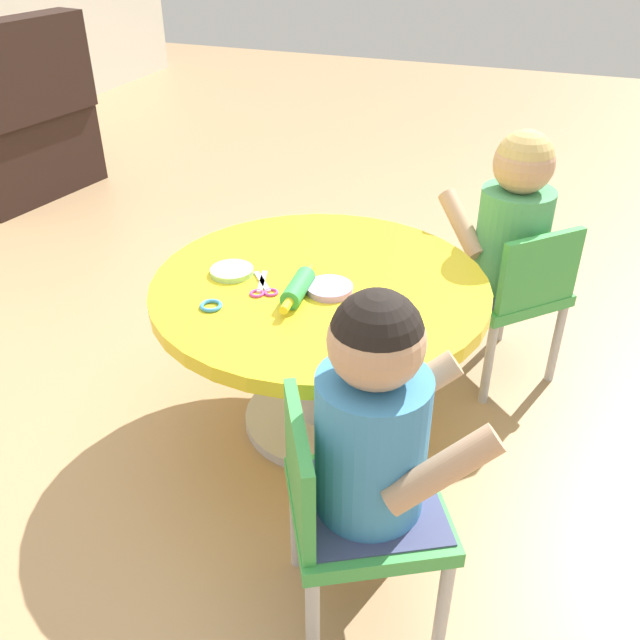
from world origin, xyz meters
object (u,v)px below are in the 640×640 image
at_px(child_chair_left, 351,508).
at_px(craft_scissors, 263,288).
at_px(child_chair_right, 511,292).
at_px(armchair_dark, 4,130).
at_px(seated_child_left, 375,417).
at_px(rolling_pin, 298,288).
at_px(craft_table, 320,318).
at_px(seated_child_right, 514,218).

height_order(child_chair_left, craft_scissors, child_chair_left).
distance_m(child_chair_right, armchair_dark, 2.72).
relative_size(seated_child_left, rolling_pin, 2.21).
distance_m(child_chair_left, child_chair_right, 1.00).
distance_m(craft_table, craft_scissors, 0.19).
xyz_separation_m(child_chair_left, seated_child_left, (0.02, -0.03, 0.23)).
distance_m(child_chair_left, seated_child_right, 1.05).
bearing_deg(child_chair_right, armchair_dark, 73.59).
bearing_deg(child_chair_left, armchair_dark, 54.14).
bearing_deg(craft_table, armchair_dark, 61.00).
bearing_deg(craft_scissors, rolling_pin, -91.88).
bearing_deg(seated_child_right, rolling_pin, 139.82).
bearing_deg(child_chair_right, craft_scissors, 131.13).
bearing_deg(child_chair_left, seated_child_right, -8.76).
distance_m(child_chair_right, rolling_pin, 0.73).
xyz_separation_m(craft_table, seated_child_left, (-0.54, -0.31, 0.17)).
relative_size(rolling_pin, craft_scissors, 1.63).
relative_size(craft_table, craft_scissors, 6.26).
xyz_separation_m(seated_child_left, child_chair_right, (0.96, -0.15, -0.23)).
bearing_deg(child_chair_right, seated_child_right, 45.82).
distance_m(seated_child_left, rolling_pin, 0.56).
height_order(child_chair_right, seated_child_right, seated_child_right).
bearing_deg(armchair_dark, child_chair_left, -125.86).
bearing_deg(child_chair_right, rolling_pin, 136.58).
distance_m(child_chair_left, rolling_pin, 0.59).
xyz_separation_m(child_chair_left, craft_scissors, (0.47, 0.40, 0.17)).
distance_m(child_chair_right, craft_scissors, 0.79).
height_order(seated_child_left, child_chair_right, seated_child_left).
height_order(seated_child_right, armchair_dark, armchair_dark).
bearing_deg(seated_child_left, child_chair_right, -8.83).
xyz_separation_m(child_chair_left, child_chair_right, (0.98, -0.18, 0.00)).
bearing_deg(child_chair_left, craft_table, 26.12).
distance_m(seated_child_left, craft_scissors, 0.63).
height_order(armchair_dark, craft_scissors, armchair_dark).
height_order(craft_table, seated_child_right, seated_child_right).
bearing_deg(seated_child_right, seated_child_left, 173.04).
relative_size(child_chair_right, armchair_dark, 0.63).
bearing_deg(armchair_dark, seated_child_left, -125.17).
bearing_deg(rolling_pin, seated_child_right, -40.18).
distance_m(child_chair_left, craft_scissors, 0.64).
relative_size(child_chair_left, armchair_dark, 0.63).
distance_m(seated_child_left, armchair_dark, 3.01).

